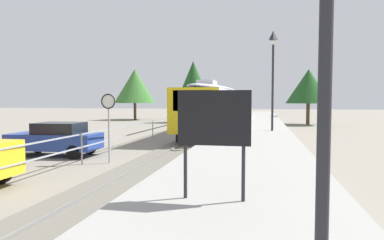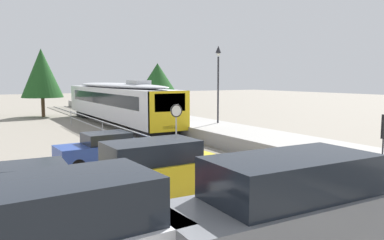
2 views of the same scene
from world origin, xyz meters
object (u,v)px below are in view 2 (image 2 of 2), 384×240
at_px(brick_utility_cabinet, 322,209).
at_px(parked_hatchback_red, 23,189).
at_px(parked_van_grey, 282,218).
at_px(parked_hatchback_blue, 103,149).
at_px(commuter_train, 116,100).
at_px(parked_suv_yellow, 156,171).
at_px(platform_lamp_mid_platform, 218,70).
at_px(speed_limit_sign, 176,119).

distance_m(brick_utility_cabinet, parked_hatchback_red, 8.45).
distance_m(parked_van_grey, parked_hatchback_red, 7.62).
height_order(parked_van_grey, parked_hatchback_blue, parked_van_grey).
relative_size(parked_van_grey, parked_hatchback_blue, 1.21).
height_order(commuter_train, parked_suv_yellow, commuter_train).
xyz_separation_m(commuter_train, parked_suv_yellow, (-5.65, -20.04, -1.09)).
height_order(brick_utility_cabinet, parked_hatchback_red, parked_hatchback_red).
bearing_deg(parked_hatchback_blue, platform_lamp_mid_platform, 26.71).
bearing_deg(platform_lamp_mid_platform, commuter_train, 114.80).
bearing_deg(speed_limit_sign, parked_hatchback_red, -151.78).
bearing_deg(commuter_train, speed_limit_sign, -98.77).
bearing_deg(parked_hatchback_blue, parked_hatchback_red, -127.86).
xyz_separation_m(commuter_train, parked_hatchback_red, (-9.49, -19.12, -1.36)).
distance_m(brick_utility_cabinet, parked_suv_yellow, 5.14).
bearing_deg(commuter_train, parked_hatchback_red, -116.39).
bearing_deg(parked_van_grey, brick_utility_cabinet, 25.88).
xyz_separation_m(brick_utility_cabinet, parked_suv_yellow, (-2.85, 4.25, 0.49)).
distance_m(speed_limit_sign, parked_suv_yellow, 5.87).
distance_m(platform_lamp_mid_platform, parked_suv_yellow, 15.14).
bearing_deg(commuter_train, parked_suv_yellow, -105.75).
xyz_separation_m(speed_limit_sign, parked_hatchback_red, (-7.13, -3.82, -1.33)).
bearing_deg(parked_van_grey, parked_suv_yellow, 91.34).
distance_m(platform_lamp_mid_platform, parked_hatchback_red, 17.38).
distance_m(brick_utility_cabinet, parked_van_grey, 3.11).
height_order(parked_suv_yellow, parked_hatchback_red, parked_suv_yellow).
bearing_deg(parked_hatchback_blue, speed_limit_sign, -21.37).
height_order(platform_lamp_mid_platform, parked_hatchback_blue, platform_lamp_mid_platform).
height_order(parked_van_grey, parked_suv_yellow, parked_van_grey).
bearing_deg(parked_suv_yellow, speed_limit_sign, 55.25).
bearing_deg(parked_van_grey, parked_hatchback_blue, 90.11).
relative_size(parked_suv_yellow, parked_hatchback_red, 1.14).
bearing_deg(brick_utility_cabinet, parked_hatchback_red, 142.30).
bearing_deg(parked_van_grey, speed_limit_sign, 72.95).
bearing_deg(commuter_train, platform_lamp_mid_platform, -65.20).
height_order(commuter_train, speed_limit_sign, commuter_train).
relative_size(platform_lamp_mid_platform, parked_suv_yellow, 1.15).
bearing_deg(speed_limit_sign, parked_hatchback_blue, 158.63).
distance_m(brick_utility_cabinet, parked_hatchback_blue, 10.60).
relative_size(parked_van_grey, parked_hatchback_red, 1.21).
distance_m(speed_limit_sign, parked_hatchback_blue, 3.67).
distance_m(parked_suv_yellow, parked_hatchback_red, 3.95).
distance_m(commuter_train, platform_lamp_mid_platform, 10.36).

